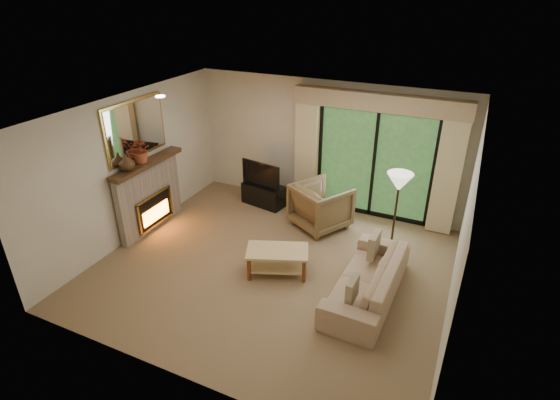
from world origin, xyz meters
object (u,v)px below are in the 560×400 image
at_px(armchair, 321,206).
at_px(coffee_table, 277,262).
at_px(media_console, 264,195).
at_px(sofa, 367,279).

distance_m(armchair, coffee_table, 1.74).
distance_m(media_console, coffee_table, 2.45).
bearing_deg(sofa, armchair, -139.59).
bearing_deg(media_console, armchair, -4.20).
relative_size(media_console, sofa, 0.43).
height_order(armchair, sofa, armchair).
relative_size(armchair, coffee_table, 0.98).
bearing_deg(armchair, sofa, 158.81).
bearing_deg(sofa, media_console, -124.96).
relative_size(media_console, coffee_table, 0.92).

